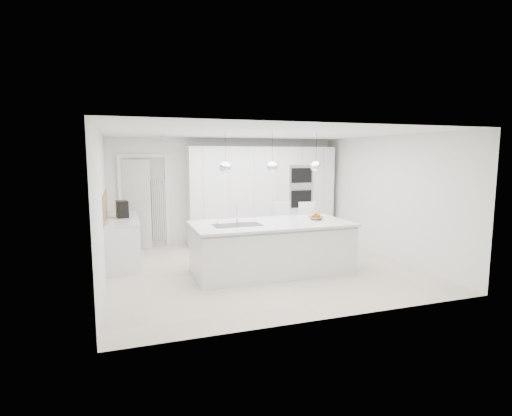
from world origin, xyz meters
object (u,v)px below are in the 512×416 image
object	(u,v)px
island_base	(272,249)
espresso_machine	(122,209)
fruit_bowl	(316,218)
bar_stool_right	(309,230)
bar_stool_left	(285,230)

from	to	relation	value
island_base	espresso_machine	bearing A→B (deg)	148.67
fruit_bowl	bar_stool_right	xyz separation A→B (m)	(0.25, 0.78, -0.37)
bar_stool_left	island_base	bearing A→B (deg)	-137.62
island_base	bar_stool_right	xyz separation A→B (m)	(1.17, 0.85, 0.13)
fruit_bowl	espresso_machine	distance (m)	3.75
bar_stool_right	island_base	bearing A→B (deg)	-136.92
fruit_bowl	island_base	bearing A→B (deg)	-175.32
espresso_machine	bar_stool_left	world-z (taller)	espresso_machine
island_base	bar_stool_left	size ratio (longest dim) A/B	2.46
island_base	fruit_bowl	distance (m)	1.05
island_base	bar_stool_right	size ratio (longest dim) A/B	2.51
fruit_bowl	bar_stool_right	bearing A→B (deg)	72.04
bar_stool_right	fruit_bowl	bearing A→B (deg)	-100.97
fruit_bowl	espresso_machine	size ratio (longest dim) A/B	0.82
island_base	fruit_bowl	xyz separation A→B (m)	(0.92, 0.08, 0.50)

